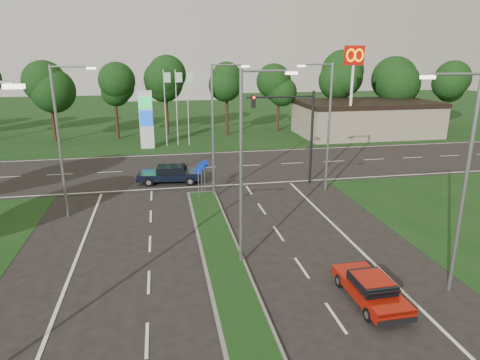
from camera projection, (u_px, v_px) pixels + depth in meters
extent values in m
plane|color=black|center=(251.00, 346.00, 14.60)|extent=(160.00, 160.00, 0.00)
cube|color=black|center=(177.00, 118.00, 66.40)|extent=(160.00, 50.00, 0.02)
cube|color=black|center=(193.00, 168.00, 37.21)|extent=(160.00, 12.00, 0.02)
cube|color=slate|center=(231.00, 285.00, 18.35)|extent=(2.00, 26.00, 0.12)
cube|color=gray|center=(366.00, 119.00, 51.86)|extent=(16.00, 9.00, 4.00)
cylinder|color=gray|center=(241.00, 172.00, 19.11)|extent=(0.16, 0.16, 9.00)
cylinder|color=gray|center=(267.00, 71.00, 18.05)|extent=(2.20, 0.10, 0.10)
cube|color=#FFF2CC|center=(291.00, 73.00, 18.28)|extent=(0.50, 0.22, 0.12)
cylinder|color=gray|center=(213.00, 133.00, 28.53)|extent=(0.16, 0.16, 9.00)
cylinder|color=gray|center=(229.00, 65.00, 27.47)|extent=(2.20, 0.10, 0.10)
cube|color=#FFF2CC|center=(245.00, 66.00, 27.70)|extent=(0.50, 0.22, 0.12)
cube|color=#FFF2CC|center=(14.00, 86.00, 10.97)|extent=(0.50, 0.22, 0.12)
cylinder|color=gray|center=(59.00, 144.00, 24.99)|extent=(0.16, 0.16, 9.00)
cylinder|color=gray|center=(71.00, 67.00, 23.93)|extent=(2.20, 0.10, 0.10)
cube|color=#FFF2CC|center=(91.00, 68.00, 24.16)|extent=(0.50, 0.22, 0.12)
cylinder|color=gray|center=(329.00, 129.00, 29.99)|extent=(0.16, 0.16, 9.00)
cylinder|color=gray|center=(317.00, 64.00, 28.54)|extent=(2.20, 0.10, 0.10)
cube|color=#FFF2CC|center=(301.00, 66.00, 28.37)|extent=(0.50, 0.22, 0.12)
cylinder|color=gray|center=(465.00, 189.00, 16.81)|extent=(0.16, 0.16, 9.00)
cylinder|color=gray|center=(456.00, 74.00, 15.36)|extent=(2.20, 0.10, 0.10)
cube|color=#FFF2CC|center=(428.00, 77.00, 15.19)|extent=(0.50, 0.22, 0.12)
cylinder|color=black|center=(312.00, 138.00, 32.07)|extent=(0.20, 0.20, 7.00)
cylinder|color=black|center=(281.00, 97.00, 30.74)|extent=(5.00, 0.14, 0.14)
cube|color=black|center=(253.00, 102.00, 30.47)|extent=(0.28, 0.28, 0.90)
sphere|color=#FF190C|center=(254.00, 98.00, 30.22)|extent=(0.20, 0.20, 0.20)
cylinder|color=gray|center=(199.00, 185.00, 28.83)|extent=(0.06, 0.06, 2.20)
cylinder|color=#0C26A5|center=(198.00, 170.00, 28.55)|extent=(0.56, 0.04, 0.56)
cylinder|color=gray|center=(201.00, 180.00, 29.83)|extent=(0.06, 0.06, 2.20)
cylinder|color=#0C26A5|center=(201.00, 166.00, 29.54)|extent=(0.56, 0.04, 0.56)
cylinder|color=gray|center=(205.00, 177.00, 30.54)|extent=(0.06, 0.06, 2.20)
cylinder|color=#0C26A5|center=(204.00, 164.00, 30.26)|extent=(0.56, 0.04, 0.56)
cube|color=silver|center=(146.00, 120.00, 44.12)|extent=(1.40, 0.30, 6.00)
cube|color=#0CA53F|center=(145.00, 103.00, 43.43)|extent=(1.30, 0.08, 1.20)
cube|color=#0C3FBF|center=(146.00, 118.00, 43.89)|extent=(1.30, 0.08, 1.60)
cylinder|color=silver|center=(165.00, 109.00, 45.13)|extent=(0.08, 0.08, 8.00)
cube|color=#B2D8B2|center=(167.00, 77.00, 44.28)|extent=(0.70, 0.02, 1.00)
cylinder|color=silver|center=(177.00, 108.00, 45.34)|extent=(0.08, 0.08, 8.00)
cube|color=#B2D8B2|center=(179.00, 77.00, 44.49)|extent=(0.70, 0.02, 1.00)
cylinder|color=silver|center=(188.00, 108.00, 45.56)|extent=(0.08, 0.08, 8.00)
cube|color=#B2D8B2|center=(190.00, 77.00, 44.71)|extent=(0.70, 0.02, 1.00)
cylinder|color=silver|center=(351.00, 97.00, 46.52)|extent=(0.30, 0.30, 10.00)
cube|color=#BF0C07|center=(354.00, 55.00, 45.27)|extent=(2.20, 0.35, 2.00)
torus|color=#FFC600|center=(351.00, 55.00, 44.98)|extent=(1.06, 0.16, 1.06)
torus|color=#FFC600|center=(359.00, 55.00, 45.14)|extent=(1.06, 0.16, 1.06)
cylinder|color=black|center=(182.00, 117.00, 51.65)|extent=(0.36, 0.36, 4.40)
sphere|color=black|center=(180.00, 81.00, 50.42)|extent=(6.00, 6.00, 6.00)
sphere|color=black|center=(183.00, 72.00, 50.00)|extent=(4.80, 4.80, 4.80)
cube|color=#9E1408|center=(370.00, 290.00, 17.16)|extent=(1.70, 3.98, 0.40)
cube|color=black|center=(372.00, 282.00, 16.98)|extent=(1.41, 1.77, 0.38)
cube|color=#9E1408|center=(372.00, 278.00, 16.93)|extent=(1.32, 1.45, 0.04)
cylinder|color=black|center=(340.00, 281.00, 18.26)|extent=(0.19, 0.56, 0.56)
cylinder|color=black|center=(371.00, 277.00, 18.55)|extent=(0.19, 0.56, 0.56)
cylinder|color=black|center=(369.00, 315.00, 15.90)|extent=(0.19, 0.56, 0.56)
cylinder|color=black|center=(404.00, 310.00, 16.19)|extent=(0.19, 0.56, 0.56)
cube|color=black|center=(170.00, 175.00, 32.90)|extent=(5.01, 2.47, 0.49)
cube|color=black|center=(171.00, 169.00, 32.77)|extent=(2.29, 1.89, 0.46)
cube|color=black|center=(171.00, 166.00, 32.71)|extent=(1.89, 1.75, 0.04)
cylinder|color=black|center=(149.00, 182.00, 31.98)|extent=(0.70, 0.29, 0.68)
cylinder|color=black|center=(152.00, 176.00, 33.72)|extent=(0.70, 0.29, 0.68)
cylinder|color=black|center=(190.00, 181.00, 32.23)|extent=(0.70, 0.29, 0.68)
cylinder|color=black|center=(191.00, 175.00, 33.96)|extent=(0.70, 0.29, 0.68)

